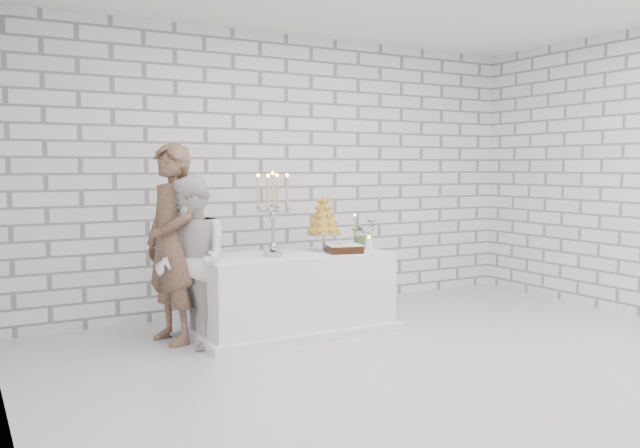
{
  "coord_description": "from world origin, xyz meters",
  "views": [
    {
      "loc": [
        -3.25,
        -4.06,
        1.57
      ],
      "look_at": [
        -0.34,
        1.14,
        1.05
      ],
      "focal_mm": 37.13,
      "sensor_mm": 36.0,
      "label": 1
    }
  ],
  "objects_px": {
    "bride": "(192,261)",
    "croquembouche": "(323,223)",
    "groom": "(172,244)",
    "candelabra": "(273,214)",
    "cake_table": "(294,293)"
  },
  "relations": [
    {
      "from": "bride",
      "to": "croquembouche",
      "type": "height_order",
      "value": "bride"
    },
    {
      "from": "groom",
      "to": "candelabra",
      "type": "xyz_separation_m",
      "value": [
        0.86,
        -0.27,
        0.25
      ]
    },
    {
      "from": "cake_table",
      "to": "candelabra",
      "type": "distance_m",
      "value": 0.8
    },
    {
      "from": "bride",
      "to": "candelabra",
      "type": "height_order",
      "value": "candelabra"
    },
    {
      "from": "croquembouche",
      "to": "groom",
      "type": "bearing_deg",
      "value": 175.08
    },
    {
      "from": "bride",
      "to": "candelabra",
      "type": "xyz_separation_m",
      "value": [
        0.76,
        -0.04,
        0.39
      ]
    },
    {
      "from": "cake_table",
      "to": "bride",
      "type": "xyz_separation_m",
      "value": [
        -1.0,
        -0.02,
        0.37
      ]
    },
    {
      "from": "candelabra",
      "to": "croquembouche",
      "type": "bearing_deg",
      "value": 13.22
    },
    {
      "from": "cake_table",
      "to": "bride",
      "type": "distance_m",
      "value": 1.07
    },
    {
      "from": "cake_table",
      "to": "candelabra",
      "type": "relative_size",
      "value": 2.32
    },
    {
      "from": "cake_table",
      "to": "groom",
      "type": "distance_m",
      "value": 1.24
    },
    {
      "from": "cake_table",
      "to": "bride",
      "type": "height_order",
      "value": "bride"
    },
    {
      "from": "bride",
      "to": "croquembouche",
      "type": "distance_m",
      "value": 1.4
    },
    {
      "from": "groom",
      "to": "bride",
      "type": "bearing_deg",
      "value": 10.07
    },
    {
      "from": "cake_table",
      "to": "bride",
      "type": "relative_size",
      "value": 1.2
    }
  ]
}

